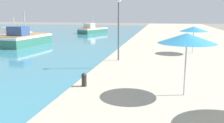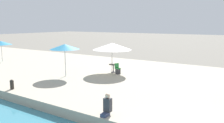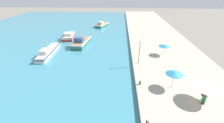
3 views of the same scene
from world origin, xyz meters
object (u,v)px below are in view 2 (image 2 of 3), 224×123
Objects in this scene: cafe_umbrella_white at (65,47)px; cafe_umbrella_striped at (1,43)px; cafe_table at (113,66)px; person_at_quay at (107,105)px; cafe_chair_left at (118,70)px; cafe_umbrella_pink at (112,46)px; mooring_bollard at (12,84)px.

cafe_umbrella_striped is (1.61, 11.66, -0.34)m from cafe_umbrella_white.
cafe_table is 0.75× the size of person_at_quay.
cafe_umbrella_white is 8.89m from person_at_quay.
cafe_chair_left is at bearing 27.30° from person_at_quay.
person_at_quay is (-6.35, -18.92, -1.64)m from cafe_umbrella_striped.
cafe_umbrella_white reaches higher than cafe_umbrella_pink.
cafe_umbrella_pink reaches higher than cafe_chair_left.
mooring_bollard is (-4.61, 0.41, -2.10)m from cafe_umbrella_white.
cafe_chair_left is at bearing -47.33° from cafe_umbrella_white.
cafe_chair_left is (1.40, -14.92, -1.79)m from cafe_umbrella_striped.
mooring_bollard is (-7.80, 2.97, -2.00)m from cafe_umbrella_pink.
cafe_umbrella_white reaches higher than cafe_umbrella_striped.
cafe_umbrella_white is at bearing 56.82° from person_at_quay.
cafe_umbrella_white is at bearing 141.26° from cafe_umbrella_pink.
cafe_table is at bearing -83.11° from cafe_umbrella_striped.
cafe_umbrella_pink reaches higher than cafe_umbrella_striped.
cafe_table reaches higher than mooring_bollard.
cafe_umbrella_striped is 3.00× the size of cafe_table.
mooring_bollard is (-6.22, -11.25, -1.77)m from cafe_umbrella_striped.
mooring_bollard is (0.13, 7.67, -0.12)m from person_at_quay.
cafe_table is 0.88× the size of cafe_chair_left.
cafe_table is (0.15, -0.06, -1.82)m from cafe_umbrella_pink.
person_at_quay is 7.67m from mooring_bollard.
cafe_umbrella_pink is 3.20× the size of person_at_quay.
cafe_umbrella_striped is 2.25× the size of person_at_quay.
cafe_umbrella_white reaches higher than cafe_chair_left.
cafe_umbrella_striped is 12.97m from mooring_bollard.
cafe_umbrella_white is 5.09m from mooring_bollard.
cafe_chair_left is (-0.18, -0.70, -2.03)m from cafe_umbrella_pink.
person_at_quay is at bearing -108.55° from cafe_umbrella_striped.
cafe_table is at bearing -38.11° from cafe_umbrella_white.
cafe_table is 0.75m from cafe_chair_left.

